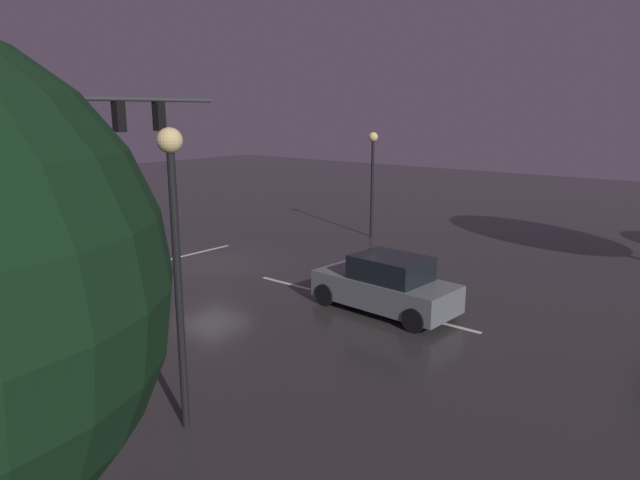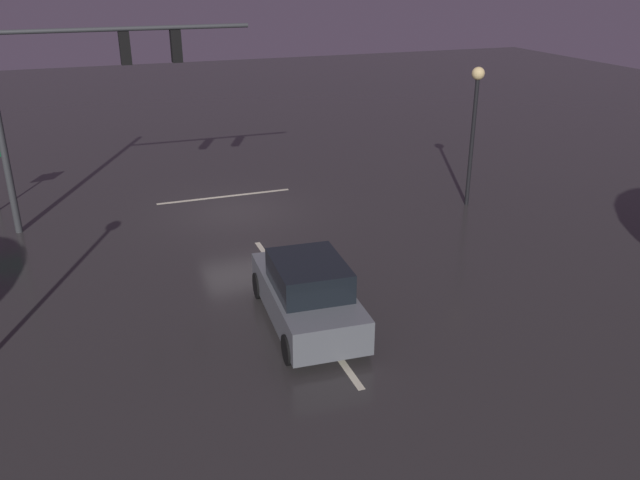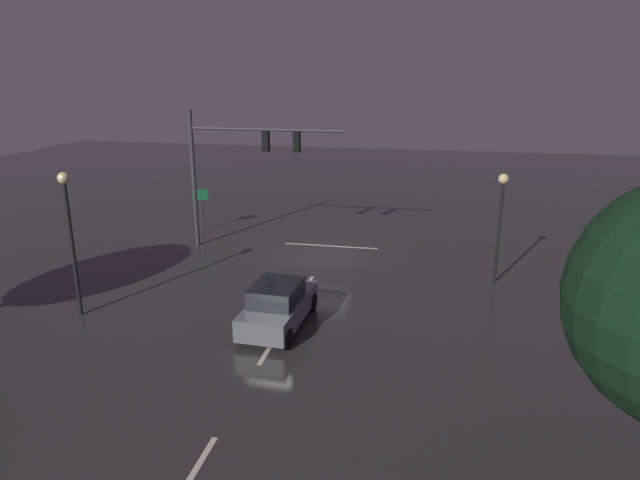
{
  "view_description": "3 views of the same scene",
  "coord_description": "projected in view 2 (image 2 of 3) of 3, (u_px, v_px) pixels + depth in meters",
  "views": [
    {
      "loc": [
        13.75,
        16.76,
        5.81
      ],
      "look_at": [
        0.93,
        6.27,
        2.03
      ],
      "focal_mm": 31.81,
      "sensor_mm": 36.0,
      "label": 1
    },
    {
      "loc": [
        4.61,
        21.21,
        7.94
      ],
      "look_at": [
        -0.34,
        7.68,
        1.91
      ],
      "focal_mm": 36.7,
      "sensor_mm": 36.0,
      "label": 2
    },
    {
      "loc": [
        -5.12,
        26.68,
        9.15
      ],
      "look_at": [
        -0.84,
        5.3,
        2.51
      ],
      "focal_mm": 32.0,
      "sensor_mm": 36.0,
      "label": 3
    }
  ],
  "objects": [
    {
      "name": "ground_plane",
      "position": [
        236.0,
        212.0,
        22.9
      ],
      "size": [
        80.0,
        80.0,
        0.0
      ],
      "primitive_type": "plane",
      "color": "#2D2B2B"
    },
    {
      "name": "traffic_signal_assembly",
      "position": [
        79.0,
        77.0,
        20.14
      ],
      "size": [
        7.99,
        0.47,
        7.12
      ],
      "color": "#383A3D",
      "rests_on": "ground_plane"
    },
    {
      "name": "lane_dash_far",
      "position": [
        267.0,
        256.0,
        19.43
      ],
      "size": [
        0.16,
        2.2,
        0.01
      ],
      "primitive_type": "cube",
      "rotation": [
        0.0,
        0.0,
        1.57
      ],
      "color": "beige",
      "rests_on": "ground_plane"
    },
    {
      "name": "lane_dash_mid",
      "position": [
        342.0,
        361.0,
        14.23
      ],
      "size": [
        0.16,
        2.2,
        0.01
      ],
      "primitive_type": "cube",
      "rotation": [
        0.0,
        0.0,
        1.57
      ],
      "color": "beige",
      "rests_on": "ground_plane"
    },
    {
      "name": "stop_bar",
      "position": [
        225.0,
        196.0,
        24.47
      ],
      "size": [
        5.0,
        0.16,
        0.01
      ],
      "primitive_type": "cube",
      "color": "beige",
      "rests_on": "ground_plane"
    },
    {
      "name": "car_approaching",
      "position": [
        307.0,
        294.0,
        15.48
      ],
      "size": [
        2.13,
        4.45,
        1.7
      ],
      "color": "slate",
      "rests_on": "ground_plane"
    },
    {
      "name": "street_lamp_left_kerb",
      "position": [
        475.0,
        110.0,
        22.34
      ],
      "size": [
        0.44,
        0.44,
        4.87
      ],
      "color": "black",
      "rests_on": "ground_plane"
    }
  ]
}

